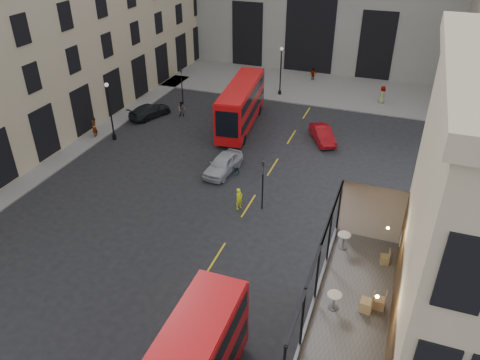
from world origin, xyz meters
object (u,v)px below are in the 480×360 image
(pedestrian_d, at_px, (382,95))
(pedestrian_a, at_px, (182,109))
(traffic_light_near, at_px, (263,179))
(cafe_table_far, at_px, (344,239))
(car_a, at_px, (223,164))
(cyclist, at_px, (239,199))
(street_lamp_b, at_px, (281,74))
(pedestrian_c, at_px, (313,75))
(car_b, at_px, (322,135))
(cafe_table_mid, at_px, (334,299))
(bicycle, at_px, (230,168))
(cafe_chair_c, at_px, (380,303))
(pedestrian_b, at_px, (242,90))
(traffic_light_far, at_px, (182,82))
(bus_far, at_px, (241,103))
(street_lamp_a, at_px, (111,115))
(car_c, at_px, (150,111))
(cafe_chair_d, at_px, (385,259))
(cafe_chair_b, at_px, (366,305))
(pedestrian_e, at_px, (94,128))

(pedestrian_d, bearing_deg, pedestrian_a, 82.66)
(traffic_light_near, bearing_deg, cafe_table_far, -51.54)
(car_a, xyz_separation_m, cyclist, (2.96, -4.36, 0.05))
(street_lamp_b, distance_m, pedestrian_c, 6.66)
(car_b, bearing_deg, cafe_table_mid, -106.82)
(bicycle, bearing_deg, car_b, -28.87)
(pedestrian_d, xyz_separation_m, cafe_chair_c, (2.65, -34.80, 3.89))
(traffic_light_near, relative_size, bicycle, 2.25)
(pedestrian_b, bearing_deg, traffic_light_far, 174.67)
(traffic_light_near, xyz_separation_m, pedestrian_c, (-2.59, 28.00, -1.64))
(bicycle, relative_size, cafe_chair_c, 1.96)
(street_lamp_b, relative_size, pedestrian_c, 3.40)
(cyclist, height_order, pedestrian_d, pedestrian_d)
(cafe_table_mid, bearing_deg, pedestrian_c, 103.14)
(traffic_light_far, relative_size, street_lamp_b, 0.71)
(pedestrian_c, distance_m, cafe_chair_c, 41.24)
(traffic_light_near, distance_m, bus_far, 14.05)
(street_lamp_a, height_order, car_c, street_lamp_a)
(car_c, xyz_separation_m, pedestrian_d, (21.37, 11.63, 0.31))
(cafe_chair_c, height_order, cafe_chair_d, cafe_chair_c)
(cyclist, relative_size, pedestrian_b, 0.89)
(bus_far, height_order, cafe_chair_b, cafe_chair_b)
(traffic_light_far, bearing_deg, cafe_table_mid, -53.57)
(pedestrian_d, relative_size, cafe_chair_d, 2.50)
(bus_far, bearing_deg, pedestrian_c, 76.91)
(bus_far, relative_size, cafe_chair_d, 13.84)
(pedestrian_e, relative_size, cafe_table_mid, 2.66)
(street_lamp_b, bearing_deg, bus_far, -97.08)
(pedestrian_b, height_order, cafe_table_mid, cafe_table_mid)
(pedestrian_e, distance_m, cafe_chair_c, 31.73)
(bicycle, xyz_separation_m, cafe_chair_b, (11.96, -15.69, 4.45))
(bus_far, relative_size, cafe_table_far, 14.00)
(car_c, bearing_deg, pedestrian_d, -130.18)
(pedestrian_c, relative_size, cafe_chair_b, 1.65)
(traffic_light_near, xyz_separation_m, pedestrian_e, (-17.83, 5.73, -1.46))
(cafe_table_far, bearing_deg, pedestrian_a, 132.16)
(traffic_light_far, height_order, pedestrian_e, traffic_light_far)
(street_lamp_a, distance_m, pedestrian_a, 7.82)
(pedestrian_e, bearing_deg, pedestrian_b, 132.60)
(pedestrian_e, height_order, cafe_chair_b, cafe_chair_b)
(car_b, xyz_separation_m, pedestrian_b, (-10.42, 7.66, 0.22))
(traffic_light_far, distance_m, cafe_table_mid, 35.10)
(bicycle, height_order, pedestrian_b, pedestrian_b)
(traffic_light_near, bearing_deg, cafe_chair_b, -55.85)
(street_lamp_a, height_order, cafe_chair_d, cafe_chair_d)
(bus_far, relative_size, pedestrian_b, 5.97)
(street_lamp_b, relative_size, bus_far, 0.50)
(pedestrian_a, bearing_deg, bus_far, -9.00)
(bus_far, height_order, car_a, bus_far)
(car_c, height_order, cafe_chair_b, cafe_chair_b)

